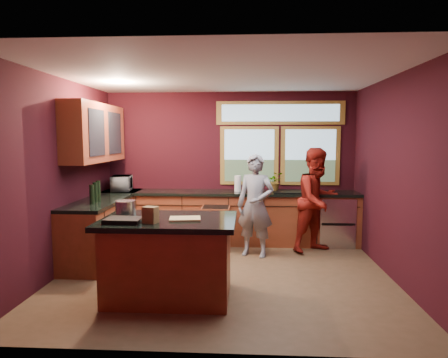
# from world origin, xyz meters

# --- Properties ---
(floor) EXTENTS (4.50, 4.50, 0.00)m
(floor) POSITION_xyz_m (0.00, 0.00, 0.00)
(floor) COLOR brown
(floor) RESTS_ON ground
(room_shell) EXTENTS (4.52, 4.02, 2.71)m
(room_shell) POSITION_xyz_m (-0.60, 0.32, 1.80)
(room_shell) COLOR black
(room_shell) RESTS_ON ground
(back_counter) EXTENTS (4.50, 0.64, 0.93)m
(back_counter) POSITION_xyz_m (0.20, 1.70, 0.46)
(back_counter) COLOR #612D17
(back_counter) RESTS_ON floor
(left_counter) EXTENTS (0.64, 2.30, 0.93)m
(left_counter) POSITION_xyz_m (-1.95, 0.85, 0.47)
(left_counter) COLOR #612D17
(left_counter) RESTS_ON floor
(island) EXTENTS (1.55, 1.05, 0.95)m
(island) POSITION_xyz_m (-0.59, -0.79, 0.48)
(island) COLOR #612D17
(island) RESTS_ON floor
(person_grey) EXTENTS (0.68, 0.56, 1.62)m
(person_grey) POSITION_xyz_m (0.44, 0.93, 0.81)
(person_grey) COLOR slate
(person_grey) RESTS_ON floor
(person_red) EXTENTS (1.05, 1.00, 1.71)m
(person_red) POSITION_xyz_m (1.47, 1.25, 0.86)
(person_red) COLOR maroon
(person_red) RESTS_ON floor
(microwave) EXTENTS (0.41, 0.54, 0.27)m
(microwave) POSITION_xyz_m (-1.92, 1.64, 1.07)
(microwave) COLOR #999999
(microwave) RESTS_ON left_counter
(potted_plant) EXTENTS (0.31, 0.27, 0.34)m
(potted_plant) POSITION_xyz_m (0.80, 1.75, 1.10)
(potted_plant) COLOR #999999
(potted_plant) RESTS_ON back_counter
(paper_towel) EXTENTS (0.12, 0.12, 0.28)m
(paper_towel) POSITION_xyz_m (0.15, 1.70, 1.07)
(paper_towel) COLOR silver
(paper_towel) RESTS_ON back_counter
(cutting_board) EXTENTS (0.38, 0.29, 0.02)m
(cutting_board) POSITION_xyz_m (-0.39, -0.84, 0.95)
(cutting_board) COLOR tan
(cutting_board) RESTS_ON island
(stock_pot) EXTENTS (0.24, 0.24, 0.18)m
(stock_pot) POSITION_xyz_m (-1.14, -0.64, 1.03)
(stock_pot) COLOR #A6A6AA
(stock_pot) RESTS_ON island
(paper_bag) EXTENTS (0.18, 0.16, 0.18)m
(paper_bag) POSITION_xyz_m (-0.74, -1.04, 1.03)
(paper_bag) COLOR brown
(paper_bag) RESTS_ON island
(black_tray) EXTENTS (0.41, 0.30, 0.05)m
(black_tray) POSITION_xyz_m (-1.04, -1.04, 0.97)
(black_tray) COLOR black
(black_tray) RESTS_ON island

